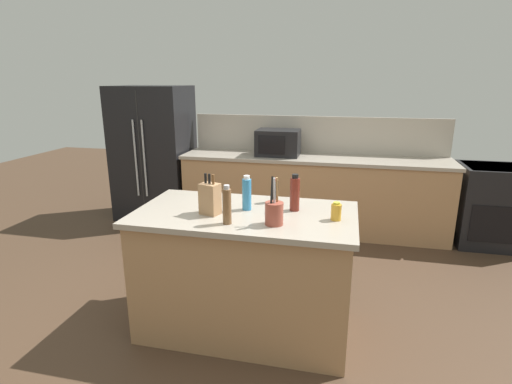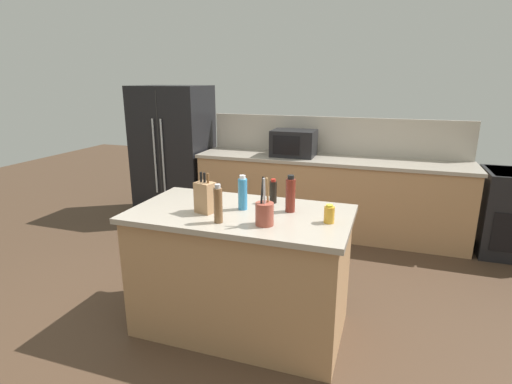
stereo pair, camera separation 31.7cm
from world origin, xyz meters
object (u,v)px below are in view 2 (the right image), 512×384
refrigerator (174,152)px  utensil_crock (265,213)px  dish_soap_bottle (243,193)px  soy_sauce_bottle (273,192)px  knife_block (205,197)px  honey_jar (329,214)px  microwave (294,143)px  pepper_grinder (218,205)px  vinegar_bottle (290,195)px

refrigerator → utensil_crock: (2.10, -2.46, 0.14)m
dish_soap_bottle → soy_sauce_bottle: size_ratio=1.36×
knife_block → honey_jar: knife_block is taller
microwave → pepper_grinder: (0.09, -2.46, -0.03)m
refrigerator → soy_sauce_bottle: size_ratio=9.41×
utensil_crock → soy_sauce_bottle: size_ratio=1.70×
knife_block → honey_jar: 0.87m
refrigerator → honey_jar: 3.38m
utensil_crock → vinegar_bottle: bearing=73.9°
vinegar_bottle → honey_jar: (0.30, -0.14, -0.07)m
microwave → soy_sauce_bottle: 1.95m
soy_sauce_bottle → microwave: bearing=99.1°
refrigerator → utensil_crock: size_ratio=5.52×
vinegar_bottle → microwave: bearing=103.1°
microwave → knife_block: 2.30m
honey_jar → knife_block: bearing=-175.4°
knife_block → utensil_crock: 0.49m
microwave → refrigerator: bearing=178.3°
microwave → knife_block: microwave is taller
dish_soap_bottle → utensil_crock: bearing=-46.4°
microwave → dish_soap_bottle: 2.15m
pepper_grinder → soy_sauce_bottle: pepper_grinder is taller
refrigerator → soy_sauce_bottle: bearing=-44.4°
knife_block → dish_soap_bottle: size_ratio=1.14×
knife_block → dish_soap_bottle: 0.27m
microwave → vinegar_bottle: size_ratio=1.94×
refrigerator → honey_jar: size_ratio=14.07×
refrigerator → soy_sauce_bottle: (2.02, -1.97, 0.14)m
dish_soap_bottle → vinegar_bottle: size_ratio=0.95×
dish_soap_bottle → soy_sauce_bottle: 0.28m
microwave → honey_jar: microwave is taller
microwave → honey_jar: (0.78, -2.23, -0.10)m
refrigerator → vinegar_bottle: bearing=-44.3°
microwave → knife_block: size_ratio=1.80×
vinegar_bottle → soy_sauce_bottle: (-0.18, 0.16, -0.04)m
pepper_grinder → soy_sauce_bottle: bearing=67.8°
microwave → honey_jar: 2.36m
microwave → vinegar_bottle: bearing=-76.9°
knife_block → utensil_crock: (0.48, -0.11, -0.03)m
dish_soap_bottle → pepper_grinder: bearing=-100.4°
pepper_grinder → microwave: bearing=92.1°
knife_block → vinegar_bottle: (0.57, 0.21, 0.01)m
dish_soap_bottle → refrigerator: bearing=130.1°
refrigerator → dish_soap_bottle: (1.85, -2.20, 0.18)m
microwave → dish_soap_bottle: microwave is taller
utensil_crock → pepper_grinder: (-0.30, -0.05, 0.04)m
soy_sauce_bottle → pepper_grinder: bearing=-112.2°
refrigerator → pepper_grinder: (1.80, -2.51, 0.18)m
vinegar_bottle → honey_jar: 0.34m
honey_jar → soy_sauce_bottle: size_ratio=0.67×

